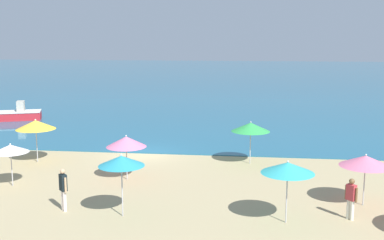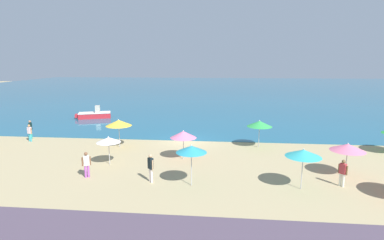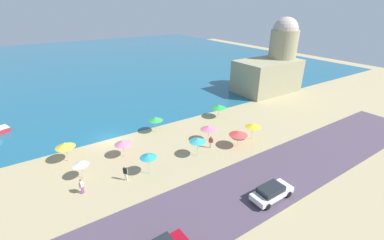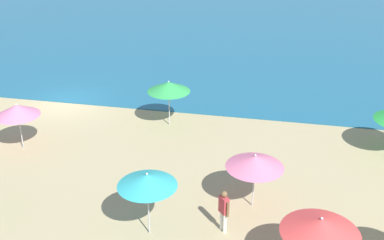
{
  "view_description": "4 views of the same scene",
  "coord_description": "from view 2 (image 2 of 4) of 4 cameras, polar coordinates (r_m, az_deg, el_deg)",
  "views": [
    {
      "loc": [
        6.44,
        -28.15,
        7.15
      ],
      "look_at": [
        2.72,
        2.17,
        1.78
      ],
      "focal_mm": 45.0,
      "sensor_mm": 36.0,
      "label": 1
    },
    {
      "loc": [
        3.11,
        -27.2,
        7.38
      ],
      "look_at": [
        0.37,
        1.17,
        1.79
      ],
      "focal_mm": 28.0,
      "sensor_mm": 36.0,
      "label": 2
    },
    {
      "loc": [
        -7.42,
        -32.33,
        17.13
      ],
      "look_at": [
        10.9,
        -4.37,
        1.89
      ],
      "focal_mm": 24.0,
      "sensor_mm": 36.0,
      "label": 3
    },
    {
      "loc": [
        12.1,
        -23.22,
        10.93
      ],
      "look_at": [
        7.92,
        -2.79,
        0.98
      ],
      "focal_mm": 45.0,
      "sensor_mm": 36.0,
      "label": 4
    }
  ],
  "objects": [
    {
      "name": "bather_3",
      "position": [
        32.79,
        -28.41,
        -1.43
      ],
      "size": [
        0.3,
        0.56,
        1.82
      ],
      "color": "teal",
      "rests_on": "ground_plane"
    },
    {
      "name": "sea",
      "position": [
        82.59,
        3.36,
        5.96
      ],
      "size": [
        150.0,
        110.0,
        0.05
      ],
      "primitive_type": "cube",
      "color": "#1E5D7C",
      "rests_on": "ground_plane"
    },
    {
      "name": "bather_2",
      "position": [
        20.18,
        26.77,
        -8.76
      ],
      "size": [
        0.42,
        0.44,
        1.67
      ],
      "color": "silver",
      "rests_on": "ground_plane"
    },
    {
      "name": "beach_umbrella_2",
      "position": [
        18.43,
        20.45,
        -5.95
      ],
      "size": [
        2.05,
        2.05,
        2.48
      ],
      "color": "#B2B2B7",
      "rests_on": "ground_plane"
    },
    {
      "name": "beach_umbrella_8",
      "position": [
        26.53,
        -13.79,
        -0.54
      ],
      "size": [
        2.22,
        2.22,
        2.51
      ],
      "color": "#B2B2B7",
      "rests_on": "ground_plane"
    },
    {
      "name": "skiff_nearshore",
      "position": [
        41.5,
        -18.07,
        0.99
      ],
      "size": [
        4.64,
        3.06,
        1.6
      ],
      "color": "red",
      "rests_on": "sea"
    },
    {
      "name": "beach_umbrella_6",
      "position": [
        21.76,
        27.54,
        -4.64
      ],
      "size": [
        2.18,
        2.18,
        2.25
      ],
      "color": "#B2B2B7",
      "rests_on": "ground_plane"
    },
    {
      "name": "bather_0",
      "position": [
        20.57,
        -19.47,
        -7.77
      ],
      "size": [
        0.49,
        0.38,
        1.7
      ],
      "color": "#A64EAD",
      "rests_on": "ground_plane"
    },
    {
      "name": "beach_umbrella_7",
      "position": [
        26.4,
        12.74,
        -0.7
      ],
      "size": [
        2.17,
        2.17,
        2.43
      ],
      "color": "#B2B2B7",
      "rests_on": "ground_plane"
    },
    {
      "name": "beach_umbrella_1",
      "position": [
        22.34,
        -15.62,
        -3.66
      ],
      "size": [
        1.72,
        1.72,
        2.11
      ],
      "color": "#B2B2B7",
      "rests_on": "ground_plane"
    },
    {
      "name": "beach_umbrella_0",
      "position": [
        17.76,
        -0.11,
        -5.57
      ],
      "size": [
        1.84,
        1.84,
        2.56
      ],
      "color": "#B2B2B7",
      "rests_on": "ground_plane"
    },
    {
      "name": "bather_4",
      "position": [
        31.8,
        -28.54,
        -2.03
      ],
      "size": [
        0.54,
        0.33,
        1.61
      ],
      "color": "teal",
      "rests_on": "ground_plane"
    },
    {
      "name": "ground_plane",
      "position": [
        28.35,
        -0.98,
        -3.99
      ],
      "size": [
        160.0,
        160.0,
        0.0
      ],
      "primitive_type": "plane",
      "color": "tan"
    },
    {
      "name": "beach_umbrella_5",
      "position": [
        22.69,
        -1.66,
        -2.77
      ],
      "size": [
        2.01,
        2.01,
        2.28
      ],
      "color": "#B2B2B7",
      "rests_on": "ground_plane"
    },
    {
      "name": "bather_1",
      "position": [
        18.83,
        -7.89,
        -8.77
      ],
      "size": [
        0.43,
        0.43,
        1.8
      ],
      "color": "white",
      "rests_on": "ground_plane"
    }
  ]
}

